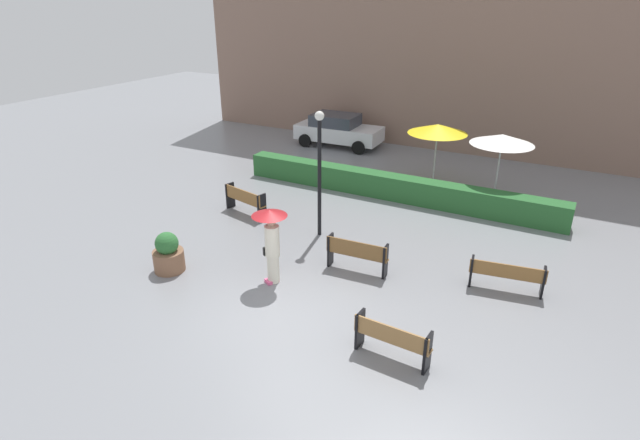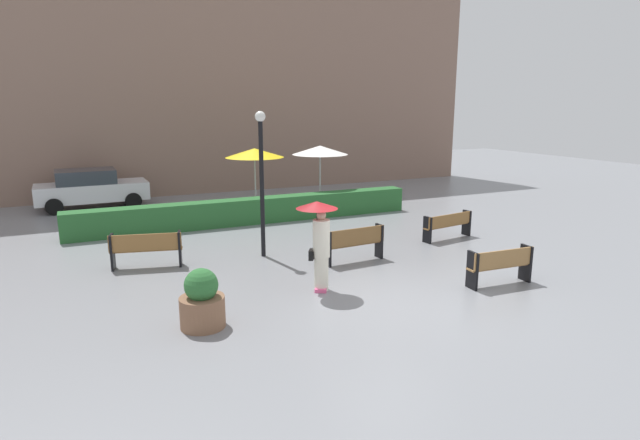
# 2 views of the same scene
# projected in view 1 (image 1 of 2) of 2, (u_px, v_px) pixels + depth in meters

# --- Properties ---
(ground_plane) EXTENTS (60.00, 60.00, 0.00)m
(ground_plane) POSITION_uv_depth(u_px,v_px,m) (281.00, 315.00, 12.21)
(ground_plane) COLOR gray
(bench_far_left) EXTENTS (1.80, 0.74, 0.92)m
(bench_far_left) POSITION_uv_depth(u_px,v_px,m) (245.00, 199.00, 17.56)
(bench_far_left) COLOR olive
(bench_far_left) RESTS_ON ground
(bench_far_right) EXTENTS (1.88, 0.60, 0.81)m
(bench_far_right) POSITION_uv_depth(u_px,v_px,m) (507.00, 274.00, 13.00)
(bench_far_right) COLOR olive
(bench_far_right) RESTS_ON ground
(bench_near_right) EXTENTS (1.67, 0.46, 0.87)m
(bench_near_right) POSITION_uv_depth(u_px,v_px,m) (392.00, 339.00, 10.57)
(bench_near_right) COLOR #9E7242
(bench_near_right) RESTS_ON ground
(bench_mid_center) EXTENTS (1.74, 0.43, 0.94)m
(bench_mid_center) POSITION_uv_depth(u_px,v_px,m) (357.00, 253.00, 13.91)
(bench_mid_center) COLOR brown
(bench_mid_center) RESTS_ON ground
(pedestrian_with_umbrella) EXTENTS (0.93, 0.93, 2.03)m
(pedestrian_with_umbrella) POSITION_uv_depth(u_px,v_px,m) (271.00, 237.00, 13.14)
(pedestrian_with_umbrella) COLOR silver
(pedestrian_with_umbrella) RESTS_ON ground
(planter_pot) EXTENTS (0.84, 0.84, 1.14)m
(planter_pot) POSITION_uv_depth(u_px,v_px,m) (168.00, 254.00, 13.99)
(planter_pot) COLOR brown
(planter_pot) RESTS_ON ground
(lamp_post) EXTENTS (0.28, 0.28, 3.93)m
(lamp_post) POSITION_uv_depth(u_px,v_px,m) (319.00, 162.00, 15.29)
(lamp_post) COLOR black
(lamp_post) RESTS_ON ground
(patio_umbrella_yellow) EXTENTS (2.27, 2.27, 2.45)m
(patio_umbrella_yellow) POSITION_uv_depth(u_px,v_px,m) (438.00, 129.00, 19.52)
(patio_umbrella_yellow) COLOR silver
(patio_umbrella_yellow) RESTS_ON ground
(patio_umbrella_white) EXTENTS (2.21, 2.21, 2.52)m
(patio_umbrella_white) POSITION_uv_depth(u_px,v_px,m) (502.00, 139.00, 17.88)
(patio_umbrella_white) COLOR silver
(patio_umbrella_white) RESTS_ON ground
(hedge_strip) EXTENTS (12.16, 0.70, 0.89)m
(hedge_strip) POSITION_uv_depth(u_px,v_px,m) (394.00, 187.00, 18.94)
(hedge_strip) COLOR #28602D
(hedge_strip) RESTS_ON ground
(building_facade) EXTENTS (28.00, 1.20, 11.62)m
(building_facade) POSITION_uv_depth(u_px,v_px,m) (471.00, 22.00, 22.66)
(building_facade) COLOR #846656
(building_facade) RESTS_ON ground
(parked_car) EXTENTS (4.27, 2.10, 1.57)m
(parked_car) POSITION_uv_depth(u_px,v_px,m) (338.00, 130.00, 25.28)
(parked_car) COLOR silver
(parked_car) RESTS_ON ground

